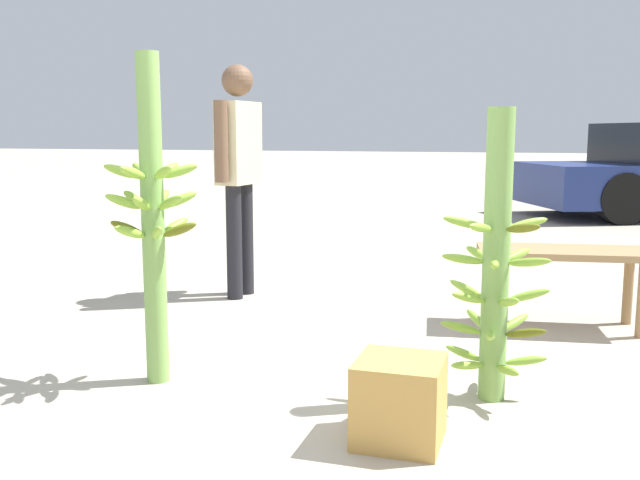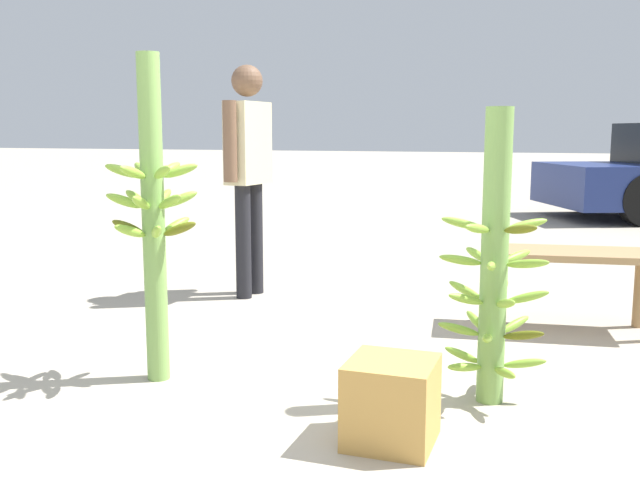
% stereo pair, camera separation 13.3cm
% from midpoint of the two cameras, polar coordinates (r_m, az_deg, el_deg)
% --- Properties ---
extents(ground_plane, '(80.00, 80.00, 0.00)m').
position_cam_midpoint_polar(ground_plane, '(3.08, -2.53, -13.73)').
color(ground_plane, '#A89E8C').
extents(banana_stalk_left, '(0.43, 0.43, 1.53)m').
position_cam_midpoint_polar(banana_stalk_left, '(3.38, -12.11, 1.92)').
color(banana_stalk_left, '#7AA851').
rests_on(banana_stalk_left, ground_plane).
extents(banana_stalk_center, '(0.48, 0.48, 1.28)m').
position_cam_midpoint_polar(banana_stalk_center, '(3.16, 14.93, -2.19)').
color(banana_stalk_center, '#7AA851').
rests_on(banana_stalk_center, ground_plane).
extents(vendor_person, '(0.22, 0.59, 1.64)m').
position_cam_midpoint_polar(vendor_person, '(5.08, -5.02, 6.47)').
color(vendor_person, black).
rests_on(vendor_person, ground_plane).
extents(market_bench, '(1.06, 0.56, 0.48)m').
position_cam_midpoint_polar(market_bench, '(4.48, 20.36, -1.88)').
color(market_bench, '#99754C').
rests_on(market_bench, ground_plane).
extents(produce_crate, '(0.32, 0.32, 0.32)m').
position_cam_midpoint_polar(produce_crate, '(2.79, 7.13, -12.72)').
color(produce_crate, '#C69347').
rests_on(produce_crate, ground_plane).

